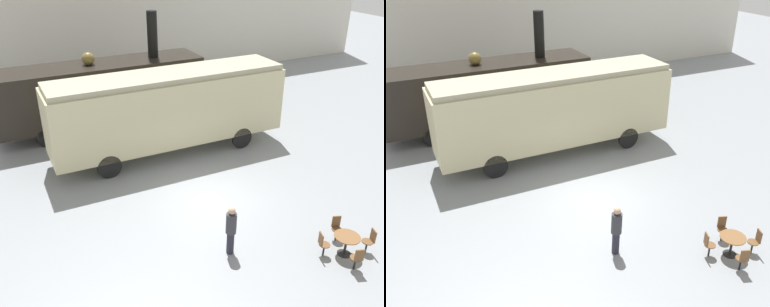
# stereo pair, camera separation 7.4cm
# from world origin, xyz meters

# --- Properties ---
(ground_plane) EXTENTS (80.00, 80.00, 0.00)m
(ground_plane) POSITION_xyz_m (0.00, 0.00, 0.00)
(ground_plane) COLOR gray
(backdrop_wall) EXTENTS (44.00, 0.15, 9.00)m
(backdrop_wall) POSITION_xyz_m (0.00, 15.87, 4.50)
(backdrop_wall) COLOR beige
(backdrop_wall) RESTS_ON ground_plane
(steam_locomotive) EXTENTS (10.61, 2.50, 5.81)m
(steam_locomotive) POSITION_xyz_m (-1.72, 8.79, 2.05)
(steam_locomotive) COLOR black
(steam_locomotive) RESTS_ON ground_plane
(passenger_coach_vintage) EXTENTS (10.86, 2.41, 3.85)m
(passenger_coach_vintage) POSITION_xyz_m (0.19, 4.47, 2.24)
(passenger_coach_vintage) COLOR beige
(passenger_coach_vintage) RESTS_ON ground_plane
(cafe_table_near) EXTENTS (0.82, 0.82, 0.71)m
(cafe_table_near) POSITION_xyz_m (2.29, -4.77, 0.55)
(cafe_table_near) COLOR black
(cafe_table_near) RESTS_ON ground_plane
(cafe_chair_0) EXTENTS (0.39, 0.37, 0.87)m
(cafe_chair_0) POSITION_xyz_m (3.03, -5.04, 0.51)
(cafe_chair_0) COLOR black
(cafe_chair_0) RESTS_ON ground_plane
(cafe_chair_1) EXTENTS (0.37, 0.39, 0.87)m
(cafe_chair_1) POSITION_xyz_m (2.56, -4.03, 0.51)
(cafe_chair_1) COLOR black
(cafe_chair_1) RESTS_ON ground_plane
(cafe_chair_2) EXTENTS (0.39, 0.37, 0.87)m
(cafe_chair_2) POSITION_xyz_m (1.56, -4.50, 0.51)
(cafe_chair_2) COLOR black
(cafe_chair_2) RESTS_ON ground_plane
(cafe_chair_3) EXTENTS (0.37, 0.39, 0.87)m
(cafe_chair_3) POSITION_xyz_m (2.02, -5.50, 0.51)
(cafe_chair_3) COLOR black
(cafe_chair_3) RESTS_ON ground_plane
(visitor_person) EXTENTS (0.34, 0.34, 1.73)m
(visitor_person) POSITION_xyz_m (-0.98, -3.07, 0.94)
(visitor_person) COLOR #262633
(visitor_person) RESTS_ON ground_plane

